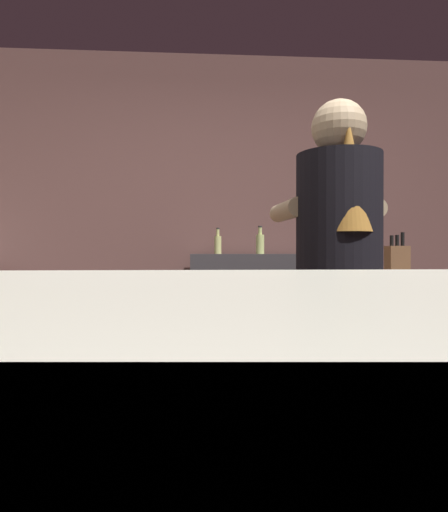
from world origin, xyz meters
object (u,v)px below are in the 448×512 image
at_px(knife_block, 397,265).
at_px(bottle_vinegar, 260,243).
at_px(bottle_soy, 218,244).
at_px(bartender, 339,279).
at_px(chefs_knife, 367,285).
at_px(mixing_bowl, 255,281).

xyz_separation_m(knife_block, bottle_vinegar, (-0.51, 1.15, 0.13)).
bearing_deg(bottle_soy, bottle_vinegar, -25.96).
bearing_deg(bartender, chefs_knife, -38.07).
height_order(chefs_knife, bottle_soy, bottle_soy).
height_order(mixing_bowl, bottle_vinegar, bottle_vinegar).
xyz_separation_m(bartender, knife_block, (0.43, 0.39, 0.04)).
bearing_deg(bottle_vinegar, bottle_soy, 154.04).
height_order(bartender, bottle_soy, bartender).
relative_size(knife_block, bottle_vinegar, 1.27).
distance_m(mixing_bowl, bottle_soy, 1.31).
bearing_deg(bottle_vinegar, mixing_bowl, -99.73).
distance_m(bartender, bottle_soy, 1.75).
bearing_deg(bottle_soy, bartender, -76.81).
bearing_deg(mixing_bowl, knife_block, -0.62).
relative_size(knife_block, chefs_knife, 1.12).
relative_size(mixing_bowl, chefs_knife, 0.91).
height_order(bottle_soy, bottle_vinegar, bottle_vinegar).
bearing_deg(mixing_bowl, bottle_soy, 95.00).
bearing_deg(chefs_knife, bottle_soy, 128.07).
distance_m(mixing_bowl, chefs_knife, 0.56).
distance_m(bartender, chefs_knife, 0.50).
height_order(mixing_bowl, bottle_soy, bottle_soy).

